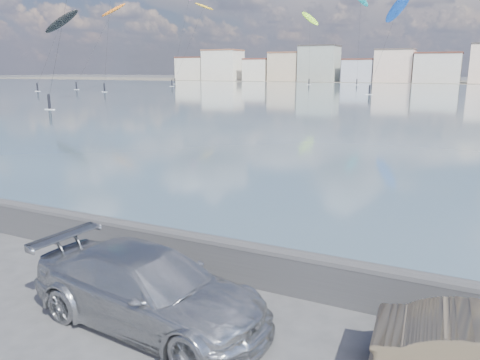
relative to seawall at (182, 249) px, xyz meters
name	(u,v)px	position (x,y,z in m)	size (l,w,h in m)	color
ground	(112,319)	(0.00, -2.70, -0.58)	(700.00, 700.00, 0.00)	#333335
bay_water	(435,96)	(0.00, 88.80, -0.58)	(500.00, 177.00, 0.00)	#405766
far_shore_strip	(455,82)	(0.00, 197.30, -0.57)	(500.00, 60.00, 0.00)	#4C473D
seawall	(182,249)	(0.00, 0.00, 0.00)	(400.00, 0.36, 1.08)	#28282B
far_buildings	(459,66)	(1.31, 183.30, 5.44)	(240.79, 13.26, 14.60)	beige
car_silver	(149,288)	(0.81, -2.46, 0.18)	(2.13, 5.24, 1.52)	#ABADB2
kitesurfer_0	(61,22)	(-86.78, 80.34, 15.78)	(9.45, 14.63, 19.99)	black
kitesurfer_2	(189,0)	(-77.30, 124.92, 25.90)	(7.01, 20.49, 28.01)	#E5338C
kitesurfer_4	(361,1)	(-29.58, 154.63, 26.35)	(5.48, 11.58, 30.19)	#19BFBF
kitesurfer_5	(203,8)	(-82.55, 142.83, 25.59)	(7.67, 18.04, 28.42)	#BF8C19
kitesurfer_10	(398,9)	(-9.02, 95.01, 16.40)	(7.66, 11.08, 20.39)	blue
kitesurfer_13	(310,19)	(-44.47, 147.50, 20.50)	(8.20, 9.27, 24.55)	#8CD826
kitesurfer_17	(113,11)	(-80.28, 91.93, 19.12)	(8.43, 14.02, 22.28)	orange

